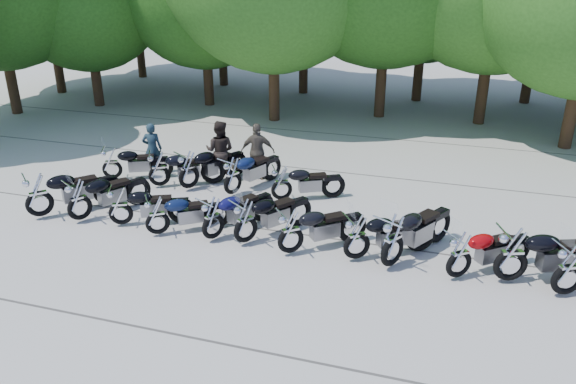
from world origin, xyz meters
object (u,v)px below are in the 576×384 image
(motorcycle_1, at_px, (78,199))
(rider_2, at_px, (258,152))
(motorcycle_3, at_px, (157,214))
(motorcycle_11, at_px, (570,268))
(motorcycle_4, at_px, (213,217))
(motorcycle_15, at_px, (232,175))
(motorcycle_2, at_px, (120,205))
(motorcycle_7, at_px, (357,236))
(rider_1, at_px, (220,151))
(rider_0, at_px, (152,149))
(motorcycle_5, at_px, (245,220))
(motorcycle_9, at_px, (460,254))
(motorcycle_14, at_px, (188,169))
(motorcycle_16, at_px, (282,182))
(motorcycle_10, at_px, (512,253))
(motorcycle_13, at_px, (159,168))
(motorcycle_12, at_px, (111,162))
(motorcycle_8, at_px, (393,239))
(motorcycle_0, at_px, (38,194))
(motorcycle_6, at_px, (291,230))

(motorcycle_1, height_order, rider_2, rider_2)
(motorcycle_3, bearing_deg, motorcycle_11, -125.25)
(motorcycle_4, xyz_separation_m, motorcycle_15, (-0.58, 2.68, 0.02))
(motorcycle_2, height_order, motorcycle_7, motorcycle_7)
(motorcycle_15, distance_m, rider_1, 1.39)
(rider_0, distance_m, rider_2, 3.34)
(motorcycle_15, bearing_deg, motorcycle_4, 126.36)
(motorcycle_5, bearing_deg, motorcycle_9, -147.01)
(motorcycle_14, bearing_deg, motorcycle_16, -148.52)
(motorcycle_10, relative_size, rider_2, 1.43)
(motorcycle_4, relative_size, motorcycle_13, 1.00)
(motorcycle_7, height_order, rider_0, rider_0)
(motorcycle_11, xyz_separation_m, motorcycle_16, (-6.90, 2.87, -0.09))
(motorcycle_4, relative_size, motorcycle_14, 0.94)
(motorcycle_5, xyz_separation_m, motorcycle_11, (6.96, -0.21, 0.03))
(rider_0, bearing_deg, motorcycle_12, 24.81)
(motorcycle_1, height_order, motorcycle_11, motorcycle_11)
(motorcycle_8, bearing_deg, motorcycle_3, 31.08)
(motorcycle_0, xyz_separation_m, motorcycle_4, (4.82, 0.18, -0.07))
(motorcycle_8, distance_m, motorcycle_12, 9.27)
(motorcycle_0, relative_size, motorcycle_9, 1.12)
(motorcycle_6, relative_size, motorcycle_14, 0.95)
(motorcycle_2, relative_size, motorcycle_15, 0.92)
(motorcycle_7, relative_size, motorcycle_14, 0.95)
(motorcycle_0, distance_m, rider_0, 3.97)
(motorcycle_1, relative_size, motorcycle_15, 1.00)
(motorcycle_13, height_order, rider_2, rider_2)
(motorcycle_2, distance_m, motorcycle_6, 4.54)
(motorcycle_10, height_order, motorcycle_15, motorcycle_10)
(motorcycle_14, bearing_deg, motorcycle_7, -174.41)
(motorcycle_3, distance_m, motorcycle_10, 8.12)
(motorcycle_3, distance_m, motorcycle_11, 9.17)
(motorcycle_6, xyz_separation_m, motorcycle_12, (-6.55, 2.87, -0.05))
(motorcycle_5, bearing_deg, motorcycle_7, -145.39)
(motorcycle_10, relative_size, motorcycle_16, 1.22)
(motorcycle_7, height_order, motorcycle_15, motorcycle_15)
(motorcycle_11, height_order, motorcycle_16, motorcycle_11)
(motorcycle_11, height_order, rider_0, rider_0)
(motorcycle_6, bearing_deg, motorcycle_0, 49.91)
(motorcycle_0, distance_m, motorcycle_16, 6.39)
(motorcycle_4, distance_m, rider_0, 5.12)
(motorcycle_1, relative_size, motorcycle_12, 1.11)
(rider_0, bearing_deg, motorcycle_15, 144.70)
(motorcycle_5, xyz_separation_m, rider_0, (-4.46, 3.56, 0.19))
(motorcycle_10, distance_m, motorcycle_13, 9.95)
(motorcycle_16, bearing_deg, motorcycle_1, 93.20)
(motorcycle_15, bearing_deg, motorcycle_9, -179.95)
(motorcycle_0, height_order, motorcycle_7, motorcycle_0)
(motorcycle_9, xyz_separation_m, rider_1, (-7.11, 3.87, 0.31))
(motorcycle_9, height_order, rider_2, rider_2)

